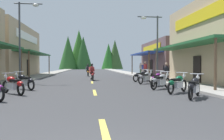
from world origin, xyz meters
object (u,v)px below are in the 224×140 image
at_px(streetlamp_left, 24,31).
at_px(pedestrian_waiting, 141,68).
at_px(motorcycle_parked_right_1, 177,83).
at_px(pedestrian_strolling, 143,68).
at_px(pedestrian_by_shop, 145,68).
at_px(pedestrian_browsing, 166,71).
at_px(motorcycle_parked_right_4, 146,77).
at_px(motorcycle_parked_right_5, 142,76).
at_px(streetlamp_right, 153,38).
at_px(motorcycle_parked_right_2, 161,81).
at_px(motorcycle_parked_left_2, 13,84).
at_px(motorcycle_parked_right_0, 194,87).
at_px(rider_cruising_trailing, 88,71).
at_px(motorcycle_parked_right_3, 157,79).
at_px(rider_cruising_lead, 92,73).
at_px(motorcycle_parked_left_3, 24,81).

distance_m(streetlamp_left, pedestrian_waiting, 17.48).
xyz_separation_m(motorcycle_parked_right_1, pedestrian_strolling, (2.58, 17.40, 0.49)).
height_order(streetlamp_left, pedestrian_by_shop, streetlamp_left).
bearing_deg(pedestrian_browsing, streetlamp_left, 131.91).
relative_size(motorcycle_parked_right_4, pedestrian_waiting, 0.95).
distance_m(motorcycle_parked_right_1, pedestrian_browsing, 6.40).
distance_m(motorcycle_parked_right_5, pedestrian_by_shop, 6.73).
relative_size(motorcycle_parked_right_1, motorcycle_parked_right_4, 1.03).
bearing_deg(streetlamp_left, streetlamp_right, 3.19).
bearing_deg(motorcycle_parked_right_2, pedestrian_strolling, 39.83).
bearing_deg(pedestrian_browsing, motorcycle_parked_left_2, 168.72).
distance_m(motorcycle_parked_right_5, pedestrian_strolling, 9.90).
xyz_separation_m(streetlamp_right, motorcycle_parked_right_0, (-1.11, -9.68, -3.27)).
relative_size(motorcycle_parked_right_0, pedestrian_strolling, 1.04).
relative_size(rider_cruising_trailing, pedestrian_waiting, 1.27).
bearing_deg(streetlamp_right, pedestrian_waiting, 81.85).
xyz_separation_m(motorcycle_parked_right_3, rider_cruising_lead, (-4.30, 6.09, 0.17)).
distance_m(streetlamp_right, rider_cruising_trailing, 11.76).
bearing_deg(pedestrian_browsing, motorcycle_parked_right_2, -156.22).
height_order(pedestrian_by_shop, pedestrian_browsing, pedestrian_by_shop).
relative_size(motorcycle_parked_right_3, rider_cruising_lead, 0.83).
bearing_deg(pedestrian_strolling, motorcycle_parked_left_3, 42.68).
distance_m(motorcycle_parked_right_0, pedestrian_strolling, 19.34).
relative_size(motorcycle_parked_right_2, motorcycle_parked_right_4, 1.06).
distance_m(pedestrian_waiting, pedestrian_strolling, 1.92).
bearing_deg(pedestrian_waiting, motorcycle_parked_right_2, 60.74).
bearing_deg(motorcycle_parked_left_3, pedestrian_strolling, -81.93).
bearing_deg(streetlamp_left, motorcycle_parked_right_3, -20.23).
relative_size(motorcycle_parked_left_2, pedestrian_strolling, 0.95).
distance_m(motorcycle_parked_right_1, rider_cruising_trailing, 18.32).
bearing_deg(motorcycle_parked_left_3, motorcycle_parked_right_4, -114.02).
bearing_deg(motorcycle_parked_left_2, rider_cruising_trailing, -55.66).
relative_size(motorcycle_parked_left_2, rider_cruising_trailing, 0.75).
distance_m(motorcycle_parked_right_5, pedestrian_browsing, 2.35).
relative_size(motorcycle_parked_right_5, motorcycle_parked_left_2, 1.15).
xyz_separation_m(motorcycle_parked_right_1, motorcycle_parked_right_5, (0.07, 7.84, 0.00)).
relative_size(pedestrian_browsing, pedestrian_waiting, 0.96).
height_order(motorcycle_parked_right_5, rider_cruising_trailing, rider_cruising_trailing).
height_order(streetlamp_right, motorcycle_parked_left_3, streetlamp_right).
distance_m(streetlamp_left, motorcycle_parked_right_3, 10.96).
height_order(streetlamp_left, pedestrian_waiting, streetlamp_left).
relative_size(motorcycle_parked_right_3, motorcycle_parked_right_5, 0.96).
distance_m(streetlamp_right, motorcycle_parked_left_2, 12.45).
bearing_deg(pedestrian_by_shop, motorcycle_parked_right_3, 54.62).
xyz_separation_m(motorcycle_parked_right_4, pedestrian_browsing, (1.80, 0.50, 0.44)).
bearing_deg(motorcycle_parked_right_5, motorcycle_parked_left_2, -170.42).
distance_m(streetlamp_right, motorcycle_parked_right_3, 5.39).
bearing_deg(pedestrian_by_shop, pedestrian_browsing, 62.13).
bearing_deg(motorcycle_parked_left_2, pedestrian_browsing, -103.05).
height_order(motorcycle_parked_left_2, rider_cruising_trailing, rider_cruising_trailing).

